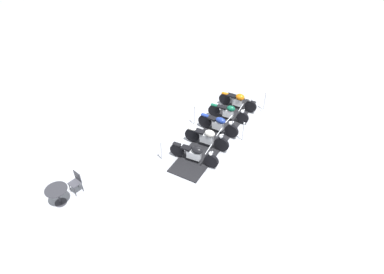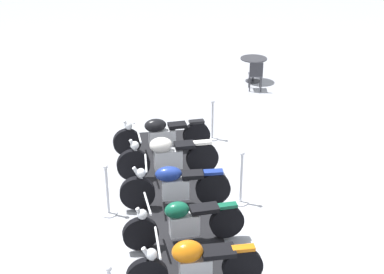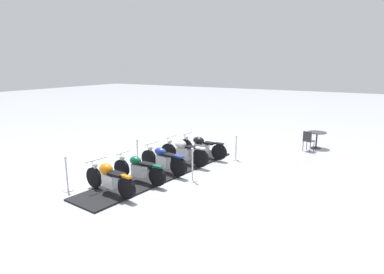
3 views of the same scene
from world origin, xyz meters
name	(u,v)px [view 3 (image 3 of 3)]	position (x,y,z in m)	size (l,w,h in m)	color
ground_plane	(163,173)	(0.00, 0.00, 0.00)	(80.00, 80.00, 0.00)	#A8AAB2
display_platform	(163,172)	(0.00, 0.00, 0.03)	(6.99, 1.40, 0.05)	black
motorcycle_black	(201,146)	(0.23, 2.38, 0.49)	(2.28, 0.68, 0.94)	black
motorcycle_cream	(183,152)	(0.10, 1.19, 0.54)	(2.19, 0.61, 1.02)	black
motorcycle_navy	(163,159)	(-0.03, 0.00, 0.51)	(2.14, 0.70, 0.99)	black
motorcycle_forest	(138,168)	(-0.16, -1.19, 0.49)	(2.16, 0.71, 0.91)	black
motorcycle_copper	(109,177)	(-0.30, -2.38, 0.53)	(2.13, 0.79, 0.95)	black
stanchion_left_front	(236,151)	(1.62, 2.81, 0.37)	(0.29, 0.29, 1.03)	silver
stanchion_right_rear	(67,180)	(-1.62, -2.81, 0.35)	(0.33, 0.33, 1.10)	silver
stanchion_right_mid	(138,157)	(-1.29, 0.14, 0.36)	(0.31, 0.31, 1.08)	silver
stanchion_left_mid	(192,170)	(1.29, -0.14, 0.39)	(0.31, 0.31, 1.15)	silver
cafe_table	(317,136)	(4.10, 6.49, 0.58)	(0.83, 0.83, 0.76)	#2D2D33
cafe_chair_near_table	(308,140)	(3.87, 5.70, 0.53)	(0.50, 0.50, 0.92)	#2D2D33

